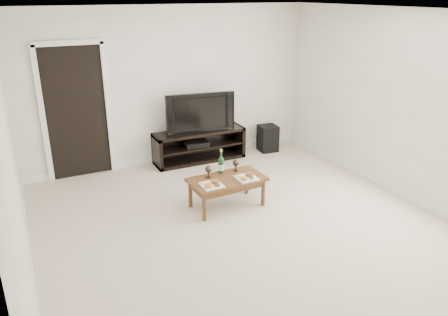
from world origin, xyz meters
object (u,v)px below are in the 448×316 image
media_console (199,146)px  television (199,111)px  subwoofer (268,138)px  coffee_table (227,192)px

media_console → television: 0.61m
media_console → subwoofer: size_ratio=3.30×
television → subwoofer: bearing=4.4°
subwoofer → coffee_table: bearing=-129.3°
media_console → subwoofer: bearing=-3.8°
media_console → coffee_table: size_ratio=1.56×
television → coffee_table: television is taller
television → subwoofer: (1.34, -0.09, -0.65)m
subwoofer → media_console: bearing=-178.1°
television → media_console: bearing=0.0°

